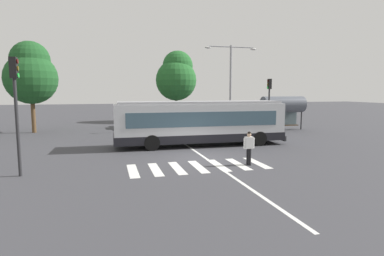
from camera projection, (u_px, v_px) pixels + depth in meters
ground_plane at (199, 158)px, 17.76m from camera, size 160.00×160.00×0.00m
city_transit_bus at (200, 123)px, 21.66m from camera, size 11.82×2.83×3.06m
pedestrian_crossing_street at (249, 146)px, 15.93m from camera, size 0.58×0.36×1.72m
parked_car_black at (131, 121)px, 32.05m from camera, size 2.21×4.64×1.35m
parked_car_red at (160, 120)px, 32.23m from camera, size 1.98×4.55×1.35m
parked_car_blue at (185, 120)px, 32.99m from camera, size 1.95×4.54×1.35m
traffic_light_near_corner at (16, 98)px, 13.52m from camera, size 0.33×0.32×5.19m
traffic_light_far_corner at (269, 97)px, 28.00m from camera, size 0.33×0.32×4.84m
bus_stop_shelter at (283, 105)px, 30.13m from camera, size 4.27×1.54×3.25m
twin_arm_street_lamp at (231, 77)px, 29.77m from camera, size 5.18×0.32×8.03m
background_tree_left at (31, 73)px, 27.94m from camera, size 4.55×4.55×8.18m
background_tree_right at (177, 76)px, 38.96m from camera, size 5.04×5.04×8.76m
crosswalk_painted_stripes at (198, 167)px, 15.65m from camera, size 6.89×2.66×0.01m
lane_center_line at (195, 151)px, 19.76m from camera, size 0.16×24.00×0.01m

